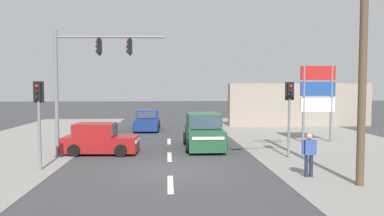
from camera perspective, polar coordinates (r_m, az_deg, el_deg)
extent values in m
plane|color=#3A3A3D|center=(15.06, -3.37, -9.57)|extent=(140.00, 140.00, 0.00)
cube|color=silver|center=(13.12, -3.31, -11.50)|extent=(0.20, 2.40, 0.01)
cube|color=silver|center=(18.00, -3.44, -7.43)|extent=(0.20, 2.40, 0.01)
cube|color=silver|center=(22.93, -3.52, -5.10)|extent=(0.20, 2.40, 0.01)
cube|color=gray|center=(19.29, 24.61, -6.97)|extent=(10.00, 44.00, 0.02)
cylinder|color=brown|center=(13.83, 24.72, 11.60)|extent=(0.26, 0.26, 10.84)
cylinder|color=slate|center=(19.06, -19.96, 2.04)|extent=(0.18, 0.18, 6.00)
cylinder|color=slate|center=(18.50, -12.38, 10.52)|extent=(5.20, 0.41, 0.11)
cube|color=black|center=(18.56, -13.95, 9.07)|extent=(0.21, 0.27, 0.68)
cube|color=black|center=(18.56, -13.95, 9.07)|extent=(0.07, 0.44, 0.84)
sphere|color=red|center=(18.61, -14.33, 9.73)|extent=(0.13, 0.13, 0.13)
sphere|color=black|center=(18.59, -14.32, 9.06)|extent=(0.13, 0.13, 0.13)
sphere|color=black|center=(18.57, -14.31, 8.38)|extent=(0.13, 0.13, 0.13)
cube|color=black|center=(18.28, -9.45, 9.22)|extent=(0.21, 0.27, 0.68)
cube|color=black|center=(18.28, -9.45, 9.22)|extent=(0.07, 0.44, 0.84)
sphere|color=red|center=(18.33, -9.84, 9.89)|extent=(0.13, 0.13, 0.13)
sphere|color=black|center=(18.30, -9.83, 9.21)|extent=(0.13, 0.13, 0.13)
sphere|color=black|center=(18.28, -9.82, 8.52)|extent=(0.13, 0.13, 0.13)
cylinder|color=slate|center=(18.05, 14.56, -3.01)|extent=(0.12, 0.12, 2.80)
cube|color=black|center=(17.95, 14.65, 2.52)|extent=(0.29, 0.24, 0.68)
cube|color=black|center=(17.95, 14.65, 2.52)|extent=(0.44, 0.10, 0.84)
sphere|color=red|center=(17.84, 14.83, 3.22)|extent=(0.13, 0.13, 0.13)
sphere|color=black|center=(17.84, 14.82, 2.51)|extent=(0.13, 0.13, 0.13)
sphere|color=black|center=(17.84, 14.81, 1.80)|extent=(0.13, 0.13, 0.13)
cylinder|color=slate|center=(16.05, -22.20, -3.94)|extent=(0.12, 0.12, 2.80)
cube|color=black|center=(15.93, -22.34, 2.28)|extent=(0.30, 0.25, 0.68)
cube|color=black|center=(15.93, -22.34, 2.28)|extent=(0.44, 0.13, 0.84)
sphere|color=red|center=(15.82, -22.58, 3.07)|extent=(0.13, 0.13, 0.13)
sphere|color=black|center=(15.83, -22.56, 2.27)|extent=(0.13, 0.13, 0.13)
sphere|color=black|center=(15.83, -22.54, 1.48)|extent=(0.13, 0.13, 0.13)
cylinder|color=slate|center=(23.28, 16.65, 0.58)|extent=(0.16, 0.16, 4.60)
cylinder|color=slate|center=(23.93, 20.47, 0.58)|extent=(0.16, 0.16, 4.60)
cube|color=red|center=(23.58, 18.67, 5.07)|extent=(2.10, 0.14, 0.84)
cube|color=#1E4793|center=(23.57, 18.63, 2.76)|extent=(2.10, 0.14, 0.84)
cube|color=silver|center=(23.59, 18.58, 0.46)|extent=(2.10, 0.14, 0.84)
cube|color=#A39384|center=(32.66, 16.08, 0.46)|extent=(12.00, 1.00, 3.60)
cube|color=#235633|center=(20.30, 1.79, -4.39)|extent=(1.84, 4.50, 1.00)
cube|color=#235633|center=(20.40, 1.74, -1.86)|extent=(1.72, 2.70, 0.76)
cube|color=#384756|center=(19.04, 2.14, -2.24)|extent=(1.58, 0.06, 0.65)
cube|color=#384756|center=(21.76, 1.39, -1.54)|extent=(1.55, 0.06, 0.61)
cube|color=white|center=(18.03, 2.50, -4.64)|extent=(1.56, 0.04, 0.14)
cylinder|color=black|center=(19.09, 4.96, -5.73)|extent=(0.22, 0.72, 0.72)
cylinder|color=black|center=(18.90, -0.59, -5.81)|extent=(0.22, 0.72, 0.72)
cylinder|color=black|center=(21.82, 3.84, -4.58)|extent=(0.22, 0.72, 0.72)
cylinder|color=black|center=(21.65, -1.01, -4.64)|extent=(0.22, 0.72, 0.72)
cube|color=navy|center=(28.85, -6.82, -2.31)|extent=(1.74, 4.22, 0.80)
cube|color=navy|center=(28.73, -6.84, -0.91)|extent=(1.58, 1.91, 0.62)
cube|color=#384756|center=(29.70, -6.72, -0.77)|extent=(1.44, 0.07, 0.53)
cube|color=#384756|center=(27.77, -6.96, -1.05)|extent=(1.40, 0.07, 0.50)
cube|color=white|center=(30.94, -6.58, -1.59)|extent=(1.45, 0.05, 0.14)
cylinder|color=black|center=(30.22, -8.28, -2.48)|extent=(0.20, 0.64, 0.64)
cylinder|color=black|center=(30.12, -5.05, -2.48)|extent=(0.20, 0.64, 0.64)
cylinder|color=black|center=(27.64, -8.75, -3.02)|extent=(0.20, 0.64, 0.64)
cylinder|color=black|center=(27.53, -5.22, -3.02)|extent=(0.20, 0.64, 0.64)
cube|color=maroon|center=(19.19, -13.66, -5.31)|extent=(3.70, 1.83, 0.76)
cube|color=maroon|center=(19.17, -14.56, -3.22)|extent=(1.99, 1.60, 0.64)
cube|color=#384756|center=(18.95, -11.71, -3.26)|extent=(0.15, 1.36, 0.54)
cube|color=#384756|center=(19.44, -17.33, -3.18)|extent=(0.15, 1.33, 0.51)
cube|color=white|center=(18.82, -8.25, -4.89)|extent=(0.13, 1.36, 0.14)
cylinder|color=black|center=(19.77, -9.94, -5.63)|extent=(0.61, 0.22, 0.60)
cylinder|color=black|center=(18.22, -10.81, -6.40)|extent=(0.61, 0.22, 0.60)
cylinder|color=black|center=(20.27, -16.19, -5.49)|extent=(0.61, 0.22, 0.60)
cylinder|color=black|center=(18.76, -17.56, -6.22)|extent=(0.61, 0.22, 0.60)
cylinder|color=#232838|center=(14.63, 17.70, -8.42)|extent=(0.14, 0.14, 0.84)
cylinder|color=#232838|center=(14.57, 17.03, -8.47)|extent=(0.14, 0.14, 0.84)
cube|color=#33519E|center=(14.47, 17.41, -5.73)|extent=(0.36, 0.23, 0.56)
sphere|color=tan|center=(14.42, 17.44, -4.16)|extent=(0.22, 0.22, 0.22)
cylinder|color=#33519E|center=(14.56, 18.27, -5.69)|extent=(0.09, 0.09, 0.54)
cylinder|color=#33519E|center=(14.39, 16.54, -5.77)|extent=(0.09, 0.09, 0.54)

